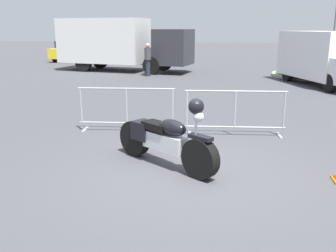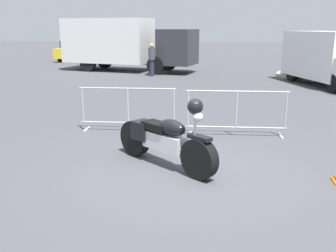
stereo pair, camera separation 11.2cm
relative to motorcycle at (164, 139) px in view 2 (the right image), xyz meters
name	(u,v)px [view 2 (the right image)]	position (x,y,z in m)	size (l,w,h in m)	color
ground_plane	(187,172)	(0.45, -0.26, -0.52)	(120.00, 120.00, 0.00)	#424247
motorcycle	(164,139)	(0.00, 0.00, 0.00)	(2.04, 1.58, 1.35)	black
crowd_barrier_near	(128,109)	(-1.30, 2.23, 0.04)	(2.34, 0.62, 1.07)	#9EA0A5
crowd_barrier_far	(236,113)	(1.30, 2.23, 0.04)	(2.34, 0.62, 1.07)	#9EA0A5
box_truck	(122,42)	(-5.16, 14.97, 1.12)	(7.98, 3.62, 2.98)	silver
delivery_van	(328,57)	(5.26, 10.97, 0.73)	(3.54, 5.37, 2.31)	white
parked_car_yellow	(78,50)	(-10.60, 21.38, 0.25)	(2.11, 4.55, 1.51)	yellow
parked_car_green	(114,52)	(-7.56, 20.77, 0.21)	(2.00, 4.31, 1.42)	#236B38
parked_car_maroon	(154,52)	(-4.53, 20.95, 0.21)	(2.02, 4.35, 1.44)	maroon
pedestrian	(152,58)	(-2.96, 12.84, 0.40)	(0.42, 0.42, 1.69)	#262838
planter_island	(317,69)	(5.56, 14.24, -0.12)	(4.17, 4.17, 1.19)	#ADA89E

